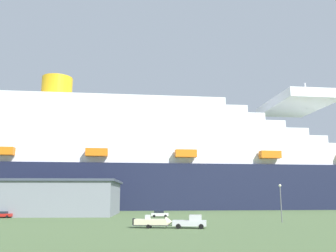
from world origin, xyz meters
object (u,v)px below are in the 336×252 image
at_px(pickup_truck, 191,222).
at_px(small_boat_on_trailer, 155,222).
at_px(cruise_ship, 136,165).
at_px(parked_car_white_van, 160,214).
at_px(street_lamp, 281,197).
at_px(parked_car_red_hatchback, 3,214).

relative_size(pickup_truck, small_boat_on_trailer, 0.78).
relative_size(cruise_ship, small_boat_on_trailer, 36.95).
relative_size(pickup_truck, parked_car_white_van, 1.31).
distance_m(pickup_truck, parked_car_white_van, 33.29).
bearing_deg(street_lamp, pickup_truck, -150.37).
bearing_deg(street_lamp, cruise_ship, 109.89).
height_order(pickup_truck, street_lamp, street_lamp).
height_order(street_lamp, parked_car_red_hatchback, street_lamp).
bearing_deg(small_boat_on_trailer, cruise_ship, 91.64).
bearing_deg(parked_car_red_hatchback, small_boat_on_trailer, -42.47).
xyz_separation_m(cruise_ship, street_lamp, (29.03, -80.24, -13.05)).
relative_size(cruise_ship, parked_car_white_van, 62.55).
bearing_deg(small_boat_on_trailer, street_lamp, 21.45).
bearing_deg(cruise_ship, pickup_truck, -84.69).
xyz_separation_m(cruise_ship, parked_car_red_hatchback, (-32.96, -58.08, -17.25)).
bearing_deg(cruise_ship, parked_car_red_hatchback, -119.58).
height_order(street_lamp, parked_car_white_van, street_lamp).
xyz_separation_m(small_boat_on_trailer, street_lamp, (26.44, 10.39, 4.07)).
xyz_separation_m(parked_car_red_hatchback, parked_car_white_van, (38.70, -0.64, -0.00)).
relative_size(cruise_ship, pickup_truck, 47.66).
relative_size(street_lamp, parked_car_red_hatchback, 1.75).
relative_size(pickup_truck, street_lamp, 0.77).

